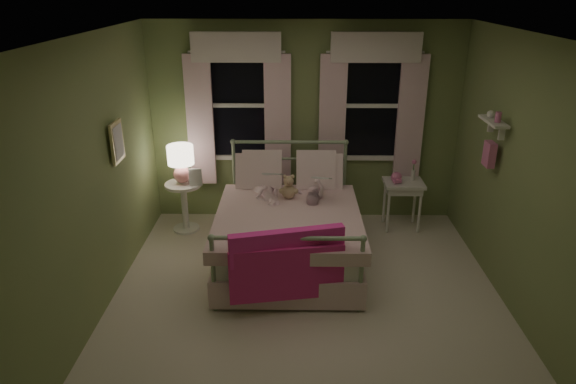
{
  "coord_description": "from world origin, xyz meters",
  "views": [
    {
      "loc": [
        -0.14,
        -4.42,
        3.01
      ],
      "look_at": [
        -0.2,
        0.49,
        1.0
      ],
      "focal_mm": 32.0,
      "sensor_mm": 36.0,
      "label": 1
    }
  ],
  "objects_px": {
    "bed": "(288,230)",
    "nightstand_left": "(184,200)",
    "nightstand_right": "(403,189)",
    "child_right": "(313,172)",
    "table_lamp": "(181,161)",
    "teddy_bear": "(289,189)",
    "child_left": "(265,168)"
  },
  "relations": [
    {
      "from": "bed",
      "to": "table_lamp",
      "type": "xyz_separation_m",
      "value": [
        -1.35,
        0.78,
        0.57
      ]
    },
    {
      "from": "teddy_bear",
      "to": "table_lamp",
      "type": "height_order",
      "value": "table_lamp"
    },
    {
      "from": "bed",
      "to": "nightstand_left",
      "type": "height_order",
      "value": "bed"
    },
    {
      "from": "child_right",
      "to": "table_lamp",
      "type": "xyz_separation_m",
      "value": [
        -1.63,
        0.36,
        0.01
      ]
    },
    {
      "from": "child_right",
      "to": "table_lamp",
      "type": "distance_m",
      "value": 1.67
    },
    {
      "from": "bed",
      "to": "nightstand_left",
      "type": "relative_size",
      "value": 3.13
    },
    {
      "from": "child_left",
      "to": "nightstand_left",
      "type": "relative_size",
      "value": 1.28
    },
    {
      "from": "bed",
      "to": "table_lamp",
      "type": "relative_size",
      "value": 4.17
    },
    {
      "from": "bed",
      "to": "nightstand_right",
      "type": "height_order",
      "value": "bed"
    },
    {
      "from": "teddy_bear",
      "to": "nightstand_left",
      "type": "xyz_separation_m",
      "value": [
        -1.35,
        0.51,
        -0.37
      ]
    },
    {
      "from": "child_right",
      "to": "nightstand_left",
      "type": "height_order",
      "value": "child_right"
    },
    {
      "from": "child_left",
      "to": "teddy_bear",
      "type": "bearing_deg",
      "value": 132.34
    },
    {
      "from": "child_left",
      "to": "nightstand_left",
      "type": "xyz_separation_m",
      "value": [
        -1.07,
        0.36,
        -0.57
      ]
    },
    {
      "from": "teddy_bear",
      "to": "nightstand_right",
      "type": "bearing_deg",
      "value": 22.48
    },
    {
      "from": "table_lamp",
      "to": "nightstand_right",
      "type": "bearing_deg",
      "value": 1.88
    },
    {
      "from": "child_right",
      "to": "table_lamp",
      "type": "relative_size",
      "value": 1.53
    },
    {
      "from": "table_lamp",
      "to": "bed",
      "type": "bearing_deg",
      "value": -29.97
    },
    {
      "from": "child_right",
      "to": "teddy_bear",
      "type": "relative_size",
      "value": 2.47
    },
    {
      "from": "nightstand_left",
      "to": "nightstand_right",
      "type": "relative_size",
      "value": 1.02
    },
    {
      "from": "teddy_bear",
      "to": "child_right",
      "type": "bearing_deg",
      "value": 29.5
    },
    {
      "from": "bed",
      "to": "nightstand_right",
      "type": "distance_m",
      "value": 1.71
    },
    {
      "from": "teddy_bear",
      "to": "table_lamp",
      "type": "relative_size",
      "value": 0.62
    },
    {
      "from": "table_lamp",
      "to": "child_left",
      "type": "bearing_deg",
      "value": -18.42
    },
    {
      "from": "table_lamp",
      "to": "nightstand_right",
      "type": "height_order",
      "value": "table_lamp"
    },
    {
      "from": "teddy_bear",
      "to": "nightstand_right",
      "type": "height_order",
      "value": "teddy_bear"
    },
    {
      "from": "child_left",
      "to": "table_lamp",
      "type": "relative_size",
      "value": 1.7
    },
    {
      "from": "child_right",
      "to": "nightstand_right",
      "type": "distance_m",
      "value": 1.33
    },
    {
      "from": "child_left",
      "to": "teddy_bear",
      "type": "height_order",
      "value": "child_left"
    },
    {
      "from": "child_right",
      "to": "table_lamp",
      "type": "height_order",
      "value": "child_right"
    },
    {
      "from": "nightstand_left",
      "to": "nightstand_right",
      "type": "height_order",
      "value": "same"
    },
    {
      "from": "nightstand_left",
      "to": "nightstand_right",
      "type": "xyz_separation_m",
      "value": [
        2.81,
        0.09,
        0.13
      ]
    },
    {
      "from": "bed",
      "to": "teddy_bear",
      "type": "bearing_deg",
      "value": 90.0
    }
  ]
}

